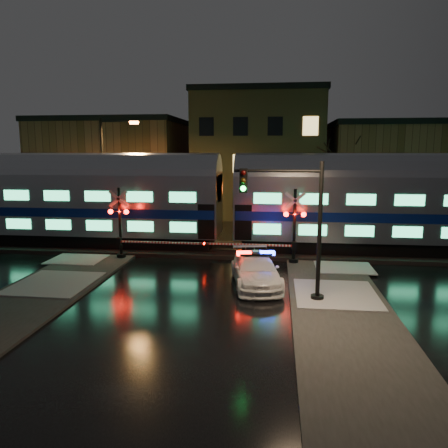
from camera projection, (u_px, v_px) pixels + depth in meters
The scene contains 13 objects.
ground at pixel (201, 273), 22.76m from camera, with size 120.00×120.00×0.00m, color black.
ballast at pixel (214, 250), 27.63m from camera, with size 90.00×4.20×0.24m, color black.
sidewalk_left at pixel (17, 307), 17.65m from camera, with size 4.00×20.00×0.12m, color #2D2D2D.
sidewalk_right at pixel (346, 322), 16.10m from camera, with size 4.00×20.00×0.12m, color #2D2D2D.
building_left at pixel (113, 168), 45.10m from camera, with size 14.00×10.00×9.00m, color brown.
building_mid at pixel (259, 156), 43.60m from camera, with size 12.00×11.00×11.50m, color brown.
building_right at pixel (394, 172), 41.81m from camera, with size 12.00×10.00×8.50m, color brown.
train at pixel (227, 198), 26.99m from camera, with size 51.00×3.12×5.92m.
police_car at pixel (256, 270), 20.60m from camera, with size 2.94×5.37×1.64m.
crossing_signal_right at pixel (288, 234), 24.19m from camera, with size 5.99×0.66×4.24m.
crossing_signal_left at pixel (126, 230), 25.30m from camera, with size 5.94×0.66×4.21m.
traffic_light at pixel (297, 229), 17.97m from camera, with size 3.81×0.69×5.88m.
streetlight at pixel (107, 169), 31.76m from camera, with size 2.88×0.30×8.60m.
Camera 1 is at (3.85, -21.71, 6.29)m, focal length 35.00 mm.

